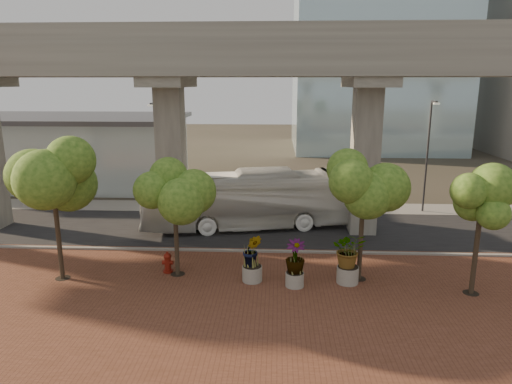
{
  "coord_description": "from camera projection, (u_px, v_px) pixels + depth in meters",
  "views": [
    {
      "loc": [
        0.65,
        -25.96,
        9.23
      ],
      "look_at": [
        -0.62,
        0.5,
        2.9
      ],
      "focal_mm": 32.0,
      "sensor_mm": 36.0,
      "label": 1
    }
  ],
  "objects": [
    {
      "name": "street_tree_far_east",
      "position": [
        482.0,
        198.0,
        19.42
      ],
      "size": [
        3.12,
        3.12,
        5.85
      ],
      "color": "#413325",
      "rests_on": "ground"
    },
    {
      "name": "planter_right",
      "position": [
        295.0,
        258.0,
        20.85
      ],
      "size": [
        2.1,
        2.1,
        2.25
      ],
      "color": "gray",
      "rests_on": "ground"
    },
    {
      "name": "street_tree_far_west",
      "position": [
        52.0,
        173.0,
        20.82
      ],
      "size": [
        4.05,
        4.05,
        7.02
      ],
      "color": "#413325",
      "rests_on": "ground"
    },
    {
      "name": "street_tree_near_east",
      "position": [
        364.0,
        186.0,
        20.88
      ],
      "size": [
        3.67,
        3.67,
        6.3
      ],
      "color": "#413325",
      "rests_on": "ground"
    },
    {
      "name": "curb_strip",
      "position": [
        265.0,
        252.0,
        25.44
      ],
      "size": [
        70.0,
        0.25,
        0.16
      ],
      "primitive_type": "cube",
      "color": "gray",
      "rests_on": "ground"
    },
    {
      "name": "streetlamp_west",
      "position": [
        156.0,
        148.0,
        33.58
      ],
      "size": [
        0.39,
        1.14,
        7.84
      ],
      "color": "#28282C",
      "rests_on": "ground"
    },
    {
      "name": "planter_left",
      "position": [
        252.0,
        253.0,
        21.4
      ],
      "size": [
        2.12,
        2.12,
        2.33
      ],
      "color": "#9D998E",
      "rests_on": "ground"
    },
    {
      "name": "transit_viaduct",
      "position": [
        267.0,
        116.0,
        27.65
      ],
      "size": [
        72.0,
        5.6,
        12.4
      ],
      "color": "#9C998D",
      "rests_on": "ground"
    },
    {
      "name": "brick_plaza",
      "position": [
        261.0,
        303.0,
        19.62
      ],
      "size": [
        70.0,
        13.0,
        0.06
      ],
      "primitive_type": "cube",
      "color": "brown",
      "rests_on": "ground"
    },
    {
      "name": "streetlamp_east",
      "position": [
        428.0,
        149.0,
        32.42
      ],
      "size": [
        0.4,
        1.16,
        8.03
      ],
      "color": "#2A2B2F",
      "rests_on": "ground"
    },
    {
      "name": "station_pavilion",
      "position": [
        60.0,
        148.0,
        43.12
      ],
      "size": [
        23.0,
        13.0,
        6.3
      ],
      "color": "silver",
      "rests_on": "ground"
    },
    {
      "name": "asphalt_road",
      "position": [
        267.0,
        230.0,
        29.34
      ],
      "size": [
        90.0,
        8.0,
        0.04
      ],
      "primitive_type": "cube",
      "color": "black",
      "rests_on": "ground"
    },
    {
      "name": "ground",
      "position": [
        266.0,
        241.0,
        27.4
      ],
      "size": [
        160.0,
        160.0,
        0.0
      ],
      "primitive_type": "plane",
      "color": "#343126",
      "rests_on": "ground"
    },
    {
      "name": "far_sidewalk",
      "position": [
        269.0,
        207.0,
        34.68
      ],
      "size": [
        90.0,
        3.0,
        0.06
      ],
      "primitive_type": "cube",
      "color": "gray",
      "rests_on": "ground"
    },
    {
      "name": "planter_front",
      "position": [
        349.0,
        252.0,
        21.18
      ],
      "size": [
        2.28,
        2.28,
        2.51
      ],
      "color": "gray",
      "rests_on": "ground"
    },
    {
      "name": "fire_hydrant",
      "position": [
        168.0,
        262.0,
        22.61
      ],
      "size": [
        0.54,
        0.48,
        1.08
      ],
      "color": "maroon",
      "rests_on": "ground"
    },
    {
      "name": "transit_bus",
      "position": [
        246.0,
        200.0,
        29.5
      ],
      "size": [
        13.74,
        5.57,
        3.73
      ],
      "primitive_type": "imported",
      "rotation": [
        0.0,
        0.0,
        1.76
      ],
      "color": "silver",
      "rests_on": "ground"
    },
    {
      "name": "street_tree_near_west",
      "position": [
        174.0,
        194.0,
        21.54
      ],
      "size": [
        3.66,
        3.66,
        5.77
      ],
      "color": "#413325",
      "rests_on": "ground"
    }
  ]
}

